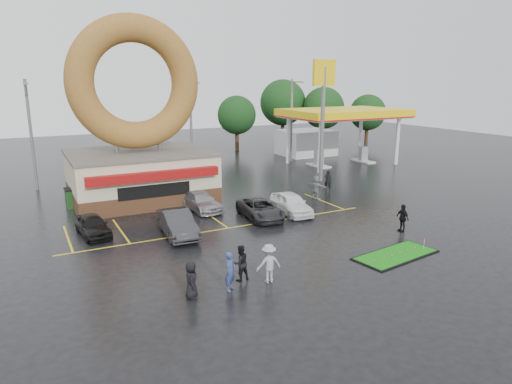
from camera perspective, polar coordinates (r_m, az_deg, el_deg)
name	(u,v)px	position (r m, az deg, el deg)	size (l,w,h in m)	color
ground	(253,245)	(25.43, -0.36, -6.69)	(120.00, 120.00, 0.00)	black
donut_shop	(138,141)	(35.35, -14.49, 6.17)	(10.20, 8.70, 13.50)	#472B19
gas_station	(327,127)	(52.47, 8.81, 7.99)	(12.30, 13.65, 5.90)	silver
shell_sign	(323,98)	(40.90, 8.41, 11.55)	(2.20, 0.36, 10.60)	slate
streetlight_left	(31,132)	(41.35, -26.32, 6.69)	(0.40, 2.21, 9.00)	slate
streetlight_mid	(191,124)	(44.85, -8.08, 8.43)	(0.40, 2.21, 9.00)	slate
streetlight_right	(292,118)	(50.95, 4.51, 9.16)	(0.40, 2.21, 9.00)	slate
tree_far_a	(323,108)	(63.18, 8.43, 10.33)	(5.60, 5.60, 8.00)	#332114
tree_far_b	(368,113)	(65.38, 13.79, 9.62)	(4.90, 4.90, 7.00)	#332114
tree_far_c	(283,103)	(64.30, 3.38, 11.09)	(6.30, 6.30, 9.00)	#332114
tree_far_d	(237,115)	(58.88, -2.43, 9.57)	(4.90, 4.90, 7.00)	#332114
car_black	(93,226)	(28.42, -19.72, -3.97)	(1.47, 3.65, 1.24)	black
car_dgrey	(177,223)	(27.13, -9.79, -3.89)	(1.58, 4.54, 1.50)	#2C2C2E
car_silver	(201,201)	(32.22, -6.93, -1.17)	(1.75, 4.31, 1.25)	#969599
car_grey	(260,209)	(30.14, 0.52, -2.13)	(2.08, 4.50, 1.25)	#28292B
car_white	(291,203)	(31.19, 4.42, -1.43)	(1.71, 4.24, 1.45)	white
person_blue	(230,271)	(20.02, -3.22, -9.86)	(0.64, 0.42, 1.77)	navy
person_blackjkt	(240,263)	(20.98, -1.98, -8.83)	(0.81, 0.63, 1.67)	black
person_hoodie	(269,263)	(20.75, 1.60, -8.90)	(1.17, 0.67, 1.81)	gray
person_bystander	(191,280)	(19.55, -8.11, -10.84)	(0.79, 0.51, 1.61)	black
person_cameraman	(402,218)	(28.86, 17.83, -3.10)	(0.99, 0.41, 1.68)	black
person_walker_near	(316,187)	(35.24, 7.52, 0.58)	(1.68, 0.53, 1.81)	gray
person_walker_far	(328,180)	(38.17, 8.98, 1.46)	(0.61, 0.40, 1.68)	black
dumpster	(79,198)	(35.32, -21.22, -0.65)	(1.80, 1.20, 1.30)	#1A4018
putting_green	(396,255)	(25.11, 17.07, -7.51)	(4.99, 2.71, 0.59)	black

